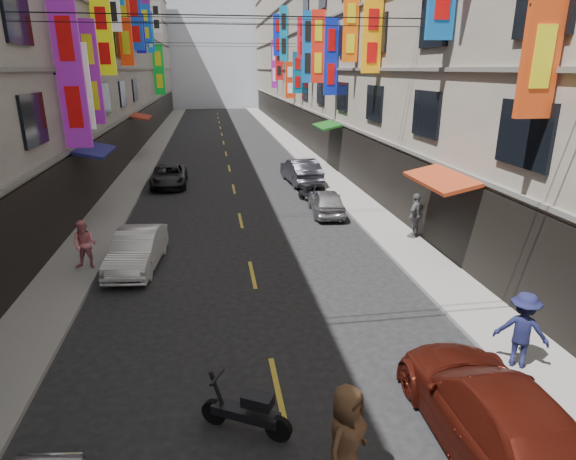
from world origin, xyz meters
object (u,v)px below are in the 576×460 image
object	(u,v)px
scooter_far_right	(308,194)
car_right_far	(301,171)
car_right_mid	(327,202)
pedestrian_lfar	(85,244)
pedestrian_crossing	(346,440)
car_right_near	(495,415)
scooter_crossing	(247,412)
car_left_far	(169,176)
pedestrian_rnear	(522,330)
car_left_mid	(137,250)
pedestrian_rfar	(416,215)

from	to	relation	value
scooter_far_right	car_right_far	distance (m)	4.30
car_right_mid	pedestrian_lfar	size ratio (longest dim) A/B	2.14
scooter_far_right	pedestrian_crossing	world-z (taller)	pedestrian_crossing
car_right_near	car_right_far	world-z (taller)	car_right_far
scooter_crossing	pedestrian_lfar	world-z (taller)	pedestrian_lfar
car_left_far	pedestrian_rnear	bearing A→B (deg)	-65.95
scooter_far_right	pedestrian_crossing	xyz separation A→B (m)	(-2.85, -17.25, 0.50)
car_left_far	car_left_mid	bearing A→B (deg)	-91.56
scooter_far_right	car_right_near	world-z (taller)	car_right_near
car_right_near	pedestrian_rfar	xyz separation A→B (m)	(3.10, 10.68, 0.28)
pedestrian_rfar	car_right_mid	bearing A→B (deg)	-98.24
car_left_far	car_right_near	distance (m)	22.74
car_right_near	car_right_far	distance (m)	21.13
car_right_near	pedestrian_rnear	bearing A→B (deg)	-130.81
scooter_crossing	car_right_near	xyz separation A→B (m)	(4.22, -1.10, 0.29)
pedestrian_crossing	car_right_mid	bearing A→B (deg)	32.45
car_right_near	car_right_mid	distance (m)	14.65
car_right_near	car_right_far	size ratio (longest dim) A/B	1.13
car_left_far	car_right_far	distance (m)	7.61
scooter_far_right	car_left_mid	world-z (taller)	car_left_mid
car_right_near	car_right_far	xyz separation A→B (m)	(0.49, 21.13, 0.00)
scooter_crossing	car_left_mid	bearing A→B (deg)	49.13
scooter_far_right	pedestrian_lfar	distance (m)	11.63
scooter_crossing	car_right_near	distance (m)	4.37
pedestrian_rnear	car_left_far	bearing A→B (deg)	-30.73
car_right_mid	car_right_far	bearing A→B (deg)	-85.16
pedestrian_crossing	car_left_far	bearing A→B (deg)	55.88
scooter_crossing	car_right_mid	distance (m)	14.34
pedestrian_lfar	pedestrian_rnear	xyz separation A→B (m)	(10.80, -7.33, 0.06)
scooter_crossing	pedestrian_lfar	size ratio (longest dim) A/B	0.99
car_right_near	car_left_far	bearing A→B (deg)	-70.88
car_left_mid	pedestrian_rfar	xyz separation A→B (m)	(10.37, 1.18, 0.36)
scooter_crossing	car_right_near	bearing A→B (deg)	-75.49
car_right_far	pedestrian_lfar	size ratio (longest dim) A/B	2.72
pedestrian_rnear	pedestrian_crossing	distance (m)	5.32
pedestrian_lfar	car_left_mid	bearing A→B (deg)	11.48
scooter_crossing	car_right_mid	bearing A→B (deg)	9.94
scooter_far_right	pedestrian_lfar	xyz separation A→B (m)	(-8.97, -7.39, 0.50)
car_left_far	car_right_mid	bearing A→B (deg)	-43.21
pedestrian_rfar	pedestrian_crossing	bearing A→B (deg)	20.51
car_right_far	pedestrian_lfar	world-z (taller)	pedestrian_lfar
car_right_near	pedestrian_rfar	distance (m)	11.13
scooter_crossing	pedestrian_rnear	size ratio (longest dim) A/B	0.93
car_right_mid	pedestrian_crossing	size ratio (longest dim) A/B	1.86
pedestrian_lfar	pedestrian_crossing	size ratio (longest dim) A/B	0.87
car_right_far	pedestrian_rnear	bearing A→B (deg)	89.84
car_right_far	pedestrian_rfar	xyz separation A→B (m)	(2.61, -10.44, 0.27)
scooter_crossing	pedestrian_rnear	bearing A→B (deg)	-51.34
pedestrian_lfar	pedestrian_crossing	distance (m)	11.60
car_left_far	car_right_far	size ratio (longest dim) A/B	0.94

